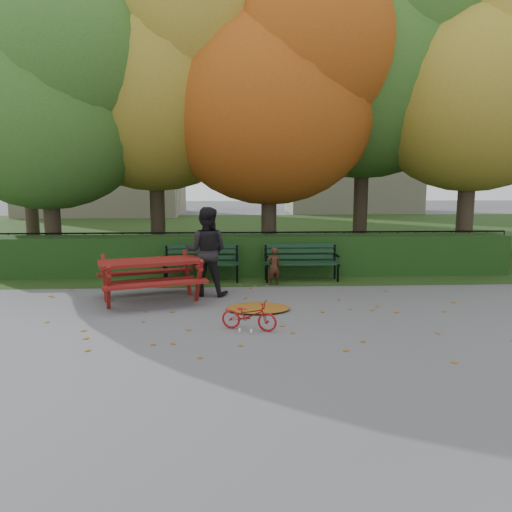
{
  "coord_description": "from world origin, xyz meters",
  "views": [
    {
      "loc": [
        -0.56,
        -8.14,
        2.48
      ],
      "look_at": [
        -0.11,
        1.21,
        1.0
      ],
      "focal_mm": 35.0,
      "sensor_mm": 36.0,
      "label": 1
    }
  ],
  "objects_px": {
    "tree_a": "(54,98)",
    "bench_left": "(202,260)",
    "tree_c": "(282,90)",
    "bench_right": "(301,259)",
    "tree_b": "(165,73)",
    "picnic_table": "(150,269)",
    "bicycle": "(249,315)",
    "adult": "(206,251)",
    "tree_d": "(380,58)",
    "tree_e": "(490,81)",
    "tree_g": "(483,95)",
    "child": "(274,266)",
    "tree_f": "(31,78)"
  },
  "relations": [
    {
      "from": "tree_a",
      "to": "bench_left",
      "type": "height_order",
      "value": "tree_a"
    },
    {
      "from": "tree_c",
      "to": "bench_right",
      "type": "distance_m",
      "value": 4.87
    },
    {
      "from": "tree_b",
      "to": "bench_left",
      "type": "bearing_deg",
      "value": -69.42
    },
    {
      "from": "tree_a",
      "to": "picnic_table",
      "type": "distance_m",
      "value": 6.2
    },
    {
      "from": "tree_a",
      "to": "bicycle",
      "type": "xyz_separation_m",
      "value": [
        4.89,
        -5.82,
        -4.27
      ]
    },
    {
      "from": "adult",
      "to": "tree_d",
      "type": "bearing_deg",
      "value": -124.16
    },
    {
      "from": "tree_e",
      "to": "picnic_table",
      "type": "relative_size",
      "value": 3.43
    },
    {
      "from": "tree_c",
      "to": "tree_g",
      "type": "xyz_separation_m",
      "value": [
        7.5,
        3.8,
        0.55
      ]
    },
    {
      "from": "tree_e",
      "to": "tree_g",
      "type": "height_order",
      "value": "tree_g"
    },
    {
      "from": "bench_left",
      "to": "adult",
      "type": "relative_size",
      "value": 0.96
    },
    {
      "from": "child",
      "to": "bicycle",
      "type": "height_order",
      "value": "child"
    },
    {
      "from": "tree_g",
      "to": "bench_right",
      "type": "distance_m",
      "value": 10.61
    },
    {
      "from": "tree_f",
      "to": "bench_left",
      "type": "xyz_separation_m",
      "value": [
        5.83,
        -5.54,
        -5.17
      ]
    },
    {
      "from": "tree_a",
      "to": "adult",
      "type": "distance_m",
      "value": 6.35
    },
    {
      "from": "tree_f",
      "to": "tree_g",
      "type": "distance_m",
      "value": 15.48
    },
    {
      "from": "tree_b",
      "to": "tree_c",
      "type": "distance_m",
      "value": 3.42
    },
    {
      "from": "tree_e",
      "to": "picnic_table",
      "type": "bearing_deg",
      "value": -155.3
    },
    {
      "from": "bench_right",
      "to": "adult",
      "type": "bearing_deg",
      "value": -147.19
    },
    {
      "from": "tree_e",
      "to": "tree_d",
      "type": "bearing_deg",
      "value": 151.09
    },
    {
      "from": "tree_d",
      "to": "adult",
      "type": "xyz_separation_m",
      "value": [
        -4.99,
        -4.95,
        -5.05
      ]
    },
    {
      "from": "tree_d",
      "to": "picnic_table",
      "type": "distance_m",
      "value": 9.76
    },
    {
      "from": "tree_d",
      "to": "bench_left",
      "type": "height_order",
      "value": "tree_d"
    },
    {
      "from": "tree_d",
      "to": "tree_f",
      "type": "height_order",
      "value": "tree_d"
    },
    {
      "from": "tree_c",
      "to": "bicycle",
      "type": "relative_size",
      "value": 8.53
    },
    {
      "from": "tree_b",
      "to": "tree_f",
      "type": "xyz_separation_m",
      "value": [
        -4.69,
        2.49,
        0.29
      ]
    },
    {
      "from": "tree_f",
      "to": "bicycle",
      "type": "distance_m",
      "value": 12.89
    },
    {
      "from": "tree_e",
      "to": "bench_left",
      "type": "relative_size",
      "value": 4.53
    },
    {
      "from": "picnic_table",
      "to": "child",
      "type": "relative_size",
      "value": 2.71
    },
    {
      "from": "bench_right",
      "to": "bench_left",
      "type": "bearing_deg",
      "value": 180.0
    },
    {
      "from": "tree_f",
      "to": "bicycle",
      "type": "height_order",
      "value": "tree_f"
    },
    {
      "from": "bicycle",
      "to": "tree_d",
      "type": "bearing_deg",
      "value": -10.39
    },
    {
      "from": "tree_a",
      "to": "tree_e",
      "type": "distance_m",
      "value": 11.73
    },
    {
      "from": "tree_f",
      "to": "tree_g",
      "type": "height_order",
      "value": "tree_f"
    },
    {
      "from": "picnic_table",
      "to": "adult",
      "type": "xyz_separation_m",
      "value": [
        1.09,
        0.52,
        0.28
      ]
    },
    {
      "from": "tree_b",
      "to": "tree_g",
      "type": "xyz_separation_m",
      "value": [
        10.78,
        3.02,
        -0.03
      ]
    },
    {
      "from": "bench_right",
      "to": "child",
      "type": "relative_size",
      "value": 2.05
    },
    {
      "from": "adult",
      "to": "tree_f",
      "type": "bearing_deg",
      "value": -38.06
    },
    {
      "from": "tree_b",
      "to": "bench_right",
      "type": "bearing_deg",
      "value": -40.67
    },
    {
      "from": "child",
      "to": "adult",
      "type": "height_order",
      "value": "adult"
    },
    {
      "from": "bicycle",
      "to": "bench_right",
      "type": "bearing_deg",
      "value": -0.68
    },
    {
      "from": "tree_a",
      "to": "picnic_table",
      "type": "bearing_deg",
      "value": -51.98
    },
    {
      "from": "tree_b",
      "to": "tree_c",
      "type": "height_order",
      "value": "tree_b"
    },
    {
      "from": "tree_a",
      "to": "tree_e",
      "type": "height_order",
      "value": "tree_e"
    },
    {
      "from": "bench_left",
      "to": "tree_a",
      "type": "bearing_deg",
      "value": 154.24
    },
    {
      "from": "tree_b",
      "to": "tree_f",
      "type": "bearing_deg",
      "value": 152.01
    },
    {
      "from": "picnic_table",
      "to": "child",
      "type": "height_order",
      "value": "picnic_table"
    },
    {
      "from": "tree_g",
      "to": "picnic_table",
      "type": "distance_m",
      "value": 14.05
    },
    {
      "from": "tree_a",
      "to": "tree_g",
      "type": "relative_size",
      "value": 0.88
    },
    {
      "from": "tree_f",
      "to": "adult",
      "type": "distance_m",
      "value": 10.36
    },
    {
      "from": "tree_a",
      "to": "tree_e",
      "type": "xyz_separation_m",
      "value": [
        11.71,
        0.19,
        0.56
      ]
    }
  ]
}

